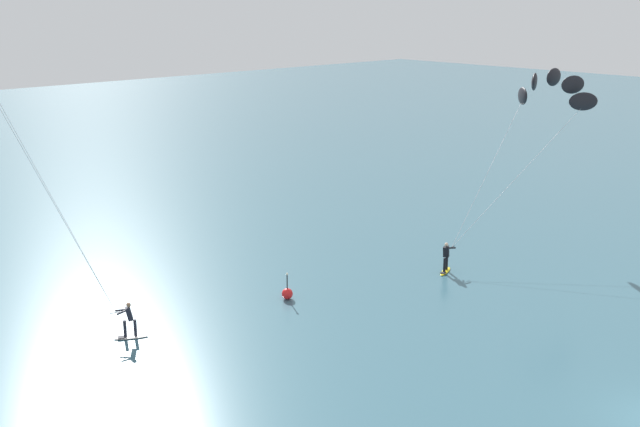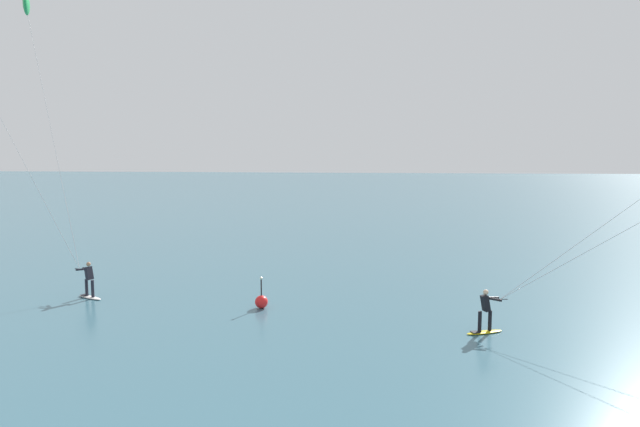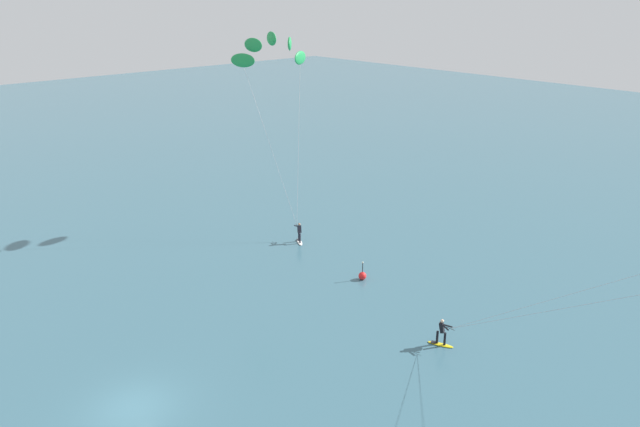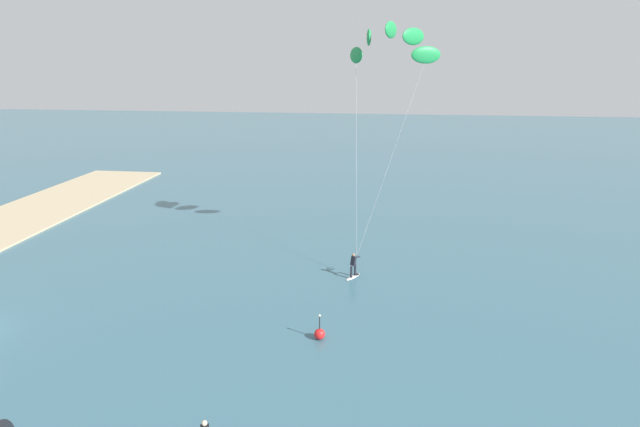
% 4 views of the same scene
% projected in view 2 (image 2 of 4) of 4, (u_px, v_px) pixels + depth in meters
% --- Properties ---
extents(marker_buoy, '(0.56, 0.56, 1.38)m').
position_uv_depth(marker_buoy, '(261.00, 301.00, 27.23)').
color(marker_buoy, red).
rests_on(marker_buoy, ground).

